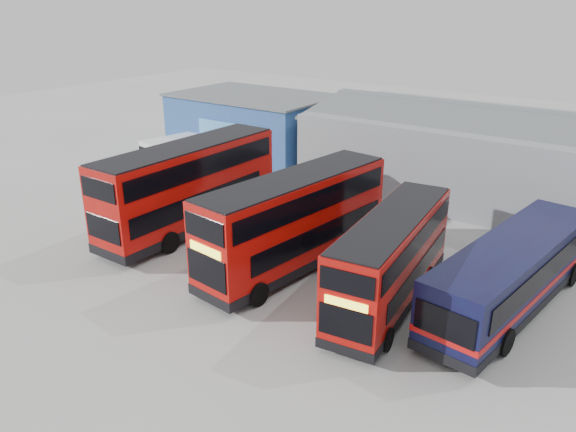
% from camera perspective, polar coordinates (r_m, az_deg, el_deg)
% --- Properties ---
extents(ground_plane, '(120.00, 120.00, 0.00)m').
position_cam_1_polar(ground_plane, '(25.04, -4.16, -8.17)').
color(ground_plane, '#999994').
rests_on(ground_plane, ground).
extents(office_block, '(12.30, 8.32, 5.12)m').
position_cam_1_polar(office_block, '(45.62, -3.50, 9.09)').
color(office_block, '#23488C').
rests_on(office_block, ground).
extents(maintenance_shed, '(30.50, 12.00, 5.89)m').
position_cam_1_polar(maintenance_shed, '(38.38, 25.27, 4.69)').
color(maintenance_shed, gray).
rests_on(maintenance_shed, ground).
extents(double_decker_left, '(3.03, 11.64, 4.91)m').
position_cam_1_polar(double_decker_left, '(31.51, -9.99, 2.81)').
color(double_decker_left, '#B40E0A').
rests_on(double_decker_left, ground).
extents(double_decker_centre, '(3.88, 11.18, 4.64)m').
position_cam_1_polar(double_decker_centre, '(26.59, 0.69, -0.74)').
color(double_decker_centre, '#B40E0A').
rests_on(double_decker_centre, ground).
extents(double_decker_right, '(3.39, 9.73, 4.04)m').
position_cam_1_polar(double_decker_right, '(23.90, 10.39, -4.58)').
color(double_decker_right, '#B40E0A').
rests_on(double_decker_right, ground).
extents(single_decker_blue, '(4.11, 11.75, 3.12)m').
position_cam_1_polar(single_decker_blue, '(25.11, 21.76, -5.69)').
color(single_decker_blue, black).
rests_on(single_decker_blue, ground).
extents(panel_van, '(3.25, 5.89, 2.44)m').
position_cam_1_polar(panel_van, '(43.51, -10.97, 6.46)').
color(panel_van, silver).
rests_on(panel_van, ground).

